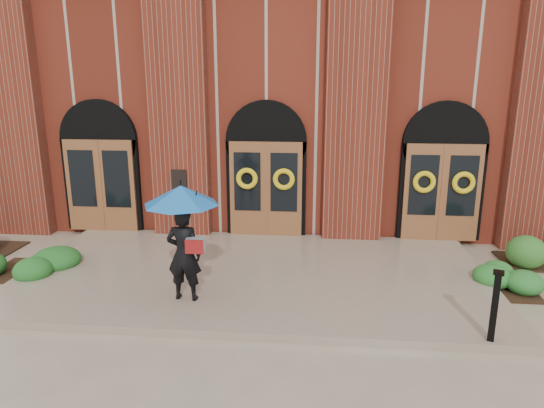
# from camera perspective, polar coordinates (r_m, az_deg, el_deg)

# --- Properties ---
(ground) EXTENTS (90.00, 90.00, 0.00)m
(ground) POSITION_cam_1_polar(r_m,az_deg,el_deg) (10.60, -2.29, -8.94)
(ground) COLOR tan
(ground) RESTS_ON ground
(landing) EXTENTS (10.00, 5.30, 0.15)m
(landing) POSITION_cam_1_polar(r_m,az_deg,el_deg) (10.70, -2.19, -8.25)
(landing) COLOR gray
(landing) RESTS_ON ground
(church_building) EXTENTS (16.20, 12.53, 7.00)m
(church_building) POSITION_cam_1_polar(r_m,az_deg,el_deg) (18.47, 1.30, 12.34)
(church_building) COLOR maroon
(church_building) RESTS_ON ground
(man_with_umbrella) EXTENTS (1.46, 1.46, 2.21)m
(man_with_umbrella) POSITION_cam_1_polar(r_m,az_deg,el_deg) (9.01, -10.48, -1.96)
(man_with_umbrella) COLOR black
(man_with_umbrella) RESTS_ON landing
(metal_post) EXTENTS (0.20, 0.20, 1.19)m
(metal_post) POSITION_cam_1_polar(r_m,az_deg,el_deg) (8.54, 24.73, -10.71)
(metal_post) COLOR black
(metal_post) RESTS_ON landing
(hedge_front_left) EXTENTS (1.42, 1.22, 0.50)m
(hedge_front_left) POSITION_cam_1_polar(r_m,az_deg,el_deg) (12.24, -26.84, -6.01)
(hedge_front_left) COLOR #1E561D
(hedge_front_left) RESTS_ON ground
(hedge_front_right) EXTENTS (1.29, 1.10, 0.45)m
(hedge_front_right) POSITION_cam_1_polar(r_m,az_deg,el_deg) (11.08, 25.12, -8.02)
(hedge_front_right) COLOR #236123
(hedge_front_right) RESTS_ON ground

